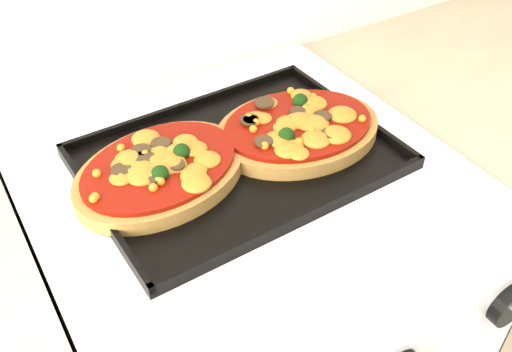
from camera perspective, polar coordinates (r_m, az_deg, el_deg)
stove at (r=1.16m, az=-0.64°, el=-17.23°), size 0.60×0.60×0.91m
knob_right at (r=0.79m, az=23.97°, el=-11.68°), size 0.06×0.02×0.06m
baking_tray at (r=0.83m, az=-1.81°, el=2.00°), size 0.44×0.33×0.02m
pizza_left at (r=0.79m, az=-9.54°, el=0.71°), size 0.29×0.24×0.04m
pizza_right at (r=0.86m, az=4.23°, el=4.87°), size 0.28×0.22×0.04m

